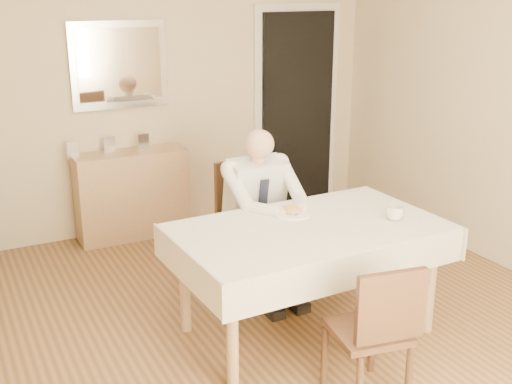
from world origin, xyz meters
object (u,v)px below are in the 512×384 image
sideboard (132,194)px  seated_man (266,208)px  chair_far (248,215)px  coffee_mug (395,213)px  chair_near (377,327)px  dining_table (309,238)px

sideboard → seated_man: bearing=-71.5°
chair_far → seated_man: seated_man is taller
seated_man → coffee_mug: bearing=-53.6°
coffee_mug → sideboard: coffee_mug is taller
chair_near → coffee_mug: bearing=56.2°
chair_near → sideboard: (-0.45, 3.03, -0.06)m
dining_table → sideboard: (-0.52, 2.21, -0.27)m
coffee_mug → chair_near: bearing=-133.3°
chair_far → sideboard: size_ratio=0.96×
chair_far → seated_man: bearing=-96.8°
dining_table → chair_far: 0.90m
sideboard → chair_far: bearing=-67.9°
chair_far → seated_man: 0.33m
chair_far → chair_near: size_ratio=1.15×
seated_man → sideboard: size_ratio=1.24×
seated_man → coffee_mug: size_ratio=10.76×
dining_table → coffee_mug: (0.56, -0.16, 0.13)m
chair_far → coffee_mug: size_ratio=8.27×
chair_far → seated_man: (0.00, -0.29, 0.15)m
dining_table → chair_near: bearing=-96.8°
chair_near → coffee_mug: coffee_mug is taller
chair_far → chair_near: (-0.07, -1.71, -0.08)m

